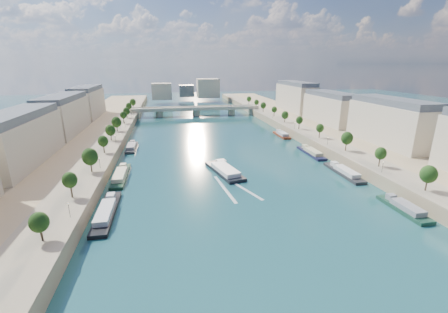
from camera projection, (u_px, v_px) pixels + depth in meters
name	position (u px, v px, depth m)	size (l,w,h in m)	color
ground	(219.00, 152.00, 156.14)	(700.00, 700.00, 0.00)	#0B2F31
quay_left	(70.00, 155.00, 142.43)	(44.00, 520.00, 5.00)	#9E8460
quay_right	(345.00, 141.00, 168.37)	(44.00, 520.00, 5.00)	#9E8460
pave_left	(103.00, 148.00, 144.38)	(14.00, 520.00, 0.10)	gray
pave_right	(321.00, 138.00, 164.91)	(14.00, 520.00, 0.10)	gray
trees_left	(107.00, 136.00, 145.01)	(4.80, 268.80, 8.26)	#382B1E
trees_right	(310.00, 125.00, 172.32)	(4.80, 268.80, 8.26)	#382B1E
lamps_left	(108.00, 148.00, 135.00)	(0.36, 200.36, 4.28)	black
lamps_right	(309.00, 131.00, 167.98)	(0.36, 200.36, 4.28)	black
buildings_left	(45.00, 123.00, 147.22)	(16.00, 226.00, 23.20)	beige
buildings_right	(356.00, 112.00, 177.84)	(16.00, 226.00, 23.20)	beige
skyline	(190.00, 90.00, 358.29)	(79.00, 42.00, 22.00)	beige
bridge	(196.00, 110.00, 264.70)	(112.00, 12.00, 8.15)	#C1B79E
tour_barge	(225.00, 171.00, 126.42)	(13.47, 27.52, 3.69)	black
wake	(233.00, 188.00, 111.10)	(13.51, 25.97, 0.04)	silver
moored_barges_left	(112.00, 198.00, 100.83)	(5.00, 160.29, 3.60)	#1C1B3C
moored_barges_right	(346.00, 173.00, 123.47)	(5.00, 161.28, 3.60)	black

